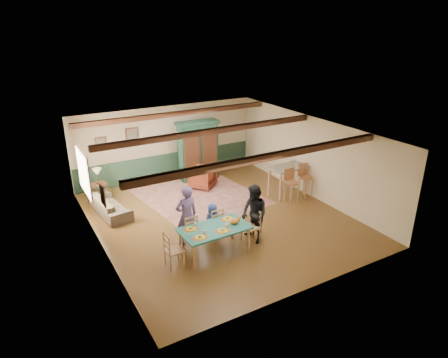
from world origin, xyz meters
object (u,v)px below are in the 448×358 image
armchair (202,177)px  sofa (110,206)px  end_table (100,192)px  bar_stool_left (292,187)px  person_child (213,220)px  table_lamp (98,176)px  bar_stool_right (306,181)px  dining_table (215,241)px  person_man (187,216)px  counter_table (287,181)px  armoire (198,151)px  dining_chair_far_left (188,230)px  cat (234,221)px  dining_chair_far_right (214,222)px  dining_chair_end_left (174,249)px  dining_chair_end_right (251,226)px  person_woman (254,214)px

armchair → sofa: size_ratio=0.44×
end_table → bar_stool_left: size_ratio=0.50×
person_child → table_lamp: table_lamp is taller
end_table → bar_stool_right: bearing=-28.3°
dining_table → person_man: person_man is taller
counter_table → table_lamp: bearing=153.3°
armoire → table_lamp: armoire is taller
end_table → dining_chair_far_left: bearing=-72.0°
dining_table → cat: cat is taller
armoire → table_lamp: size_ratio=4.21×
cat → bar_stool_right: size_ratio=0.30×
table_lamp → bar_stool_left: bar_stool_left is taller
dining_chair_far_right → table_lamp: size_ratio=1.76×
dining_chair_far_right → person_child: bearing=-90.0°
dining_chair_end_left → armchair: 4.96m
armoire → dining_chair_end_right: bearing=-96.7°
dining_chair_end_right → person_child: person_child is taller
dining_chair_far_right → armchair: bearing=-113.1°
table_lamp → dining_chair_end_right: bearing=-59.1°
person_man → counter_table: bearing=-165.5°
dining_chair_end_left → bar_stool_right: bearing=-75.2°
dining_chair_far_right → person_woman: size_ratio=0.58×
dining_table → dining_chair_far_right: dining_chair_far_right is taller
person_woman → table_lamp: size_ratio=3.07×
dining_table → dining_chair_end_left: (-1.12, -0.03, 0.10)m
dining_table → sofa: size_ratio=0.95×
dining_table → armoire: bearing=68.1°
dining_table → table_lamp: bearing=110.0°
person_man → armoire: size_ratio=0.76×
dining_chair_end_left → dining_chair_far_right: bearing=-65.1°
armoire → armchair: (-0.25, -0.81, -0.73)m
end_table → bar_stool_right: size_ratio=0.50×
person_man → person_child: 0.85m
dining_chair_end_right → bar_stool_right: bearing=114.0°
dining_table → bar_stool_right: (4.32, 1.54, 0.21)m
person_child → counter_table: counter_table is taller
cat → counter_table: counter_table is taller
end_table → counter_table: bearing=-26.7°
person_woman → table_lamp: (-2.96, 4.77, 0.03)m
dining_chair_end_right → bar_stool_left: bearing=117.9°
dining_chair_far_right → cat: 0.88m
person_child → armchair: bearing=-113.6°
counter_table → dining_table: bearing=-152.9°
dining_chair_far_left → sofa: (-1.31, 2.88, -0.19)m
armchair → bar_stool_right: bearing=98.6°
dining_table → counter_table: (3.87, 1.98, 0.16)m
dining_table → counter_table: 4.35m
dining_chair_end_left → dining_chair_far_left: bearing=-46.2°
armchair → bar_stool_right: (2.61, -2.51, 0.20)m
end_table → sofa: bearing=-89.0°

